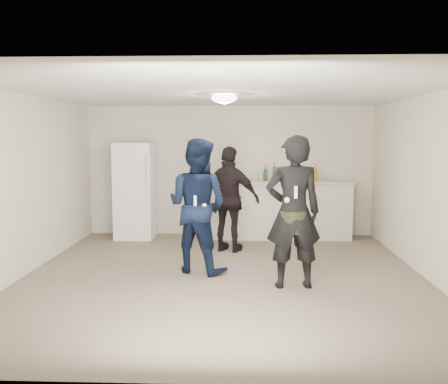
{
  "coord_description": "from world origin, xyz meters",
  "views": [
    {
      "loc": [
        0.28,
        -6.68,
        1.92
      ],
      "look_at": [
        0.0,
        0.2,
        1.15
      ],
      "focal_mm": 40.0,
      "sensor_mm": 36.0,
      "label": 1
    }
  ],
  "objects_px": {
    "fridge": "(135,191)",
    "man": "(197,206)",
    "shaker": "(261,176)",
    "spectator": "(230,199)",
    "counter": "(280,211)",
    "woman": "(293,212)"
  },
  "relations": [
    {
      "from": "fridge",
      "to": "man",
      "type": "bearing_deg",
      "value": -59.04
    },
    {
      "from": "shaker",
      "to": "man",
      "type": "bearing_deg",
      "value": -112.29
    },
    {
      "from": "man",
      "to": "spectator",
      "type": "relative_size",
      "value": 1.08
    },
    {
      "from": "spectator",
      "to": "man",
      "type": "bearing_deg",
      "value": 92.38
    },
    {
      "from": "counter",
      "to": "woman",
      "type": "bearing_deg",
      "value": -91.18
    },
    {
      "from": "shaker",
      "to": "woman",
      "type": "relative_size",
      "value": 0.09
    },
    {
      "from": "fridge",
      "to": "shaker",
      "type": "distance_m",
      "value": 2.39
    },
    {
      "from": "woman",
      "to": "shaker",
      "type": "bearing_deg",
      "value": -90.6
    },
    {
      "from": "counter",
      "to": "shaker",
      "type": "distance_m",
      "value": 0.75
    },
    {
      "from": "spectator",
      "to": "counter",
      "type": "bearing_deg",
      "value": -108.16
    },
    {
      "from": "fridge",
      "to": "counter",
      "type": "bearing_deg",
      "value": 1.46
    },
    {
      "from": "fridge",
      "to": "shaker",
      "type": "relative_size",
      "value": 10.59
    },
    {
      "from": "counter",
      "to": "fridge",
      "type": "bearing_deg",
      "value": -178.54
    },
    {
      "from": "shaker",
      "to": "spectator",
      "type": "bearing_deg",
      "value": -116.23
    },
    {
      "from": "fridge",
      "to": "woman",
      "type": "distance_m",
      "value": 4.04
    },
    {
      "from": "man",
      "to": "shaker",
      "type": "bearing_deg",
      "value": -87.68
    },
    {
      "from": "fridge",
      "to": "spectator",
      "type": "xyz_separation_m",
      "value": [
        1.82,
        -1.07,
        -0.02
      ]
    },
    {
      "from": "fridge",
      "to": "spectator",
      "type": "relative_size",
      "value": 1.02
    },
    {
      "from": "counter",
      "to": "man",
      "type": "height_order",
      "value": "man"
    },
    {
      "from": "woman",
      "to": "spectator",
      "type": "height_order",
      "value": "woman"
    },
    {
      "from": "man",
      "to": "woman",
      "type": "distance_m",
      "value": 1.46
    },
    {
      "from": "counter",
      "to": "man",
      "type": "relative_size",
      "value": 1.37
    }
  ]
}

